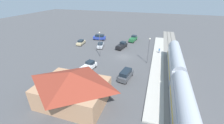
{
  "coord_description": "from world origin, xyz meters",
  "views": [
    {
      "loc": [
        -8.81,
        39.45,
        18.24
      ],
      "look_at": [
        1.7,
        6.47,
        1.0
      ],
      "focal_mm": 23.16,
      "sensor_mm": 36.0,
      "label": 1
    }
  ],
  "objects_px": {
    "sedan_silver": "(100,45)",
    "pickup_white": "(88,66)",
    "suv_blue": "(99,37)",
    "pickup_green": "(133,39)",
    "pedestrian_on_platform": "(159,50)",
    "suv_charcoal": "(126,75)",
    "light_pole_lot_center": "(100,41)",
    "station_building": "(72,87)",
    "light_pole_near_platform": "(149,48)",
    "pickup_black": "(122,45)",
    "sedan_tan": "(81,42)"
  },
  "relations": [
    {
      "from": "sedan_tan",
      "to": "light_pole_lot_center",
      "type": "bearing_deg",
      "value": 144.15
    },
    {
      "from": "light_pole_near_platform",
      "to": "suv_blue",
      "type": "bearing_deg",
      "value": -37.05
    },
    {
      "from": "suv_charcoal",
      "to": "pickup_white",
      "type": "height_order",
      "value": "suv_charcoal"
    },
    {
      "from": "pedestrian_on_platform",
      "to": "sedan_tan",
      "type": "xyz_separation_m",
      "value": [
        28.0,
        -0.42,
        -0.4
      ]
    },
    {
      "from": "pickup_black",
      "to": "pickup_green",
      "type": "height_order",
      "value": "same"
    },
    {
      "from": "suv_charcoal",
      "to": "suv_blue",
      "type": "bearing_deg",
      "value": -56.57
    },
    {
      "from": "suv_charcoal",
      "to": "pickup_green",
      "type": "relative_size",
      "value": 0.92
    },
    {
      "from": "pickup_green",
      "to": "pedestrian_on_platform",
      "type": "bearing_deg",
      "value": 134.5
    },
    {
      "from": "pickup_green",
      "to": "sedan_silver",
      "type": "relative_size",
      "value": 1.17
    },
    {
      "from": "pickup_black",
      "to": "light_pole_near_platform",
      "type": "relative_size",
      "value": 0.79
    },
    {
      "from": "pedestrian_on_platform",
      "to": "pickup_green",
      "type": "xyz_separation_m",
      "value": [
        10.13,
        -10.3,
        -0.25
      ]
    },
    {
      "from": "pedestrian_on_platform",
      "to": "light_pole_near_platform",
      "type": "bearing_deg",
      "value": 68.89
    },
    {
      "from": "pickup_white",
      "to": "suv_blue",
      "type": "relative_size",
      "value": 1.12
    },
    {
      "from": "suv_charcoal",
      "to": "light_pole_lot_center",
      "type": "height_order",
      "value": "light_pole_lot_center"
    },
    {
      "from": "pedestrian_on_platform",
      "to": "sedan_silver",
      "type": "height_order",
      "value": "pedestrian_on_platform"
    },
    {
      "from": "pedestrian_on_platform",
      "to": "suv_blue",
      "type": "xyz_separation_m",
      "value": [
        23.56,
        -7.87,
        -0.13
      ]
    },
    {
      "from": "pedestrian_on_platform",
      "to": "suv_blue",
      "type": "bearing_deg",
      "value": -18.48
    },
    {
      "from": "sedan_silver",
      "to": "light_pole_lot_center",
      "type": "xyz_separation_m",
      "value": [
        -2.78,
        7.18,
        3.92
      ]
    },
    {
      "from": "pickup_white",
      "to": "light_pole_lot_center",
      "type": "xyz_separation_m",
      "value": [
        0.29,
        -8.88,
        3.77
      ]
    },
    {
      "from": "pickup_black",
      "to": "sedan_tan",
      "type": "bearing_deg",
      "value": 3.0
    },
    {
      "from": "pickup_black",
      "to": "light_pole_lot_center",
      "type": "relative_size",
      "value": 0.75
    },
    {
      "from": "suv_blue",
      "to": "suv_charcoal",
      "type": "bearing_deg",
      "value": 123.43
    },
    {
      "from": "pickup_green",
      "to": "light_pole_lot_center",
      "type": "distance_m",
      "value": 19.45
    },
    {
      "from": "suv_charcoal",
      "to": "pedestrian_on_platform",
      "type": "bearing_deg",
      "value": -111.48
    },
    {
      "from": "suv_charcoal",
      "to": "pickup_white",
      "type": "distance_m",
      "value": 10.02
    },
    {
      "from": "suv_blue",
      "to": "light_pole_near_platform",
      "type": "bearing_deg",
      "value": 142.95
    },
    {
      "from": "pickup_black",
      "to": "light_pole_lot_center",
      "type": "bearing_deg",
      "value": 62.19
    },
    {
      "from": "light_pole_lot_center",
      "to": "sedan_silver",
      "type": "bearing_deg",
      "value": -68.88
    },
    {
      "from": "pickup_white",
      "to": "light_pole_near_platform",
      "type": "distance_m",
      "value": 16.72
    },
    {
      "from": "pickup_black",
      "to": "pickup_green",
      "type": "bearing_deg",
      "value": -104.79
    },
    {
      "from": "station_building",
      "to": "sedan_tan",
      "type": "bearing_deg",
      "value": -63.69
    },
    {
      "from": "light_pole_lot_center",
      "to": "suv_blue",
      "type": "bearing_deg",
      "value": -67.16
    },
    {
      "from": "pickup_black",
      "to": "pickup_green",
      "type": "relative_size",
      "value": 1.02
    },
    {
      "from": "pickup_white",
      "to": "light_pole_near_platform",
      "type": "relative_size",
      "value": 0.79
    },
    {
      "from": "sedan_tan",
      "to": "light_pole_near_platform",
      "type": "height_order",
      "value": "light_pole_near_platform"
    },
    {
      "from": "station_building",
      "to": "sedan_silver",
      "type": "relative_size",
      "value": 2.58
    },
    {
      "from": "sedan_silver",
      "to": "pickup_white",
      "type": "bearing_deg",
      "value": 100.81
    },
    {
      "from": "station_building",
      "to": "pickup_black",
      "type": "height_order",
      "value": "station_building"
    },
    {
      "from": "pedestrian_on_platform",
      "to": "pickup_green",
      "type": "bearing_deg",
      "value": -45.5
    },
    {
      "from": "suv_blue",
      "to": "station_building",
      "type": "bearing_deg",
      "value": 104.85
    },
    {
      "from": "pedestrian_on_platform",
      "to": "suv_charcoal",
      "type": "height_order",
      "value": "suv_charcoal"
    },
    {
      "from": "pickup_white",
      "to": "light_pole_near_platform",
      "type": "bearing_deg",
      "value": -147.98
    },
    {
      "from": "station_building",
      "to": "light_pole_lot_center",
      "type": "relative_size",
      "value": 1.62
    },
    {
      "from": "station_building",
      "to": "pickup_white",
      "type": "height_order",
      "value": "station_building"
    },
    {
      "from": "suv_charcoal",
      "to": "light_pole_lot_center",
      "type": "distance_m",
      "value": 14.76
    },
    {
      "from": "suv_blue",
      "to": "pickup_green",
      "type": "distance_m",
      "value": 13.65
    },
    {
      "from": "pickup_black",
      "to": "light_pole_lot_center",
      "type": "xyz_separation_m",
      "value": [
        4.58,
        8.68,
        3.77
      ]
    },
    {
      "from": "pedestrian_on_platform",
      "to": "suv_charcoal",
      "type": "distance_m",
      "value": 18.73
    },
    {
      "from": "suv_blue",
      "to": "pickup_green",
      "type": "bearing_deg",
      "value": -169.74
    },
    {
      "from": "pedestrian_on_platform",
      "to": "pickup_black",
      "type": "xyz_separation_m",
      "value": [
        12.52,
        -1.23,
        -0.25
      ]
    }
  ]
}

